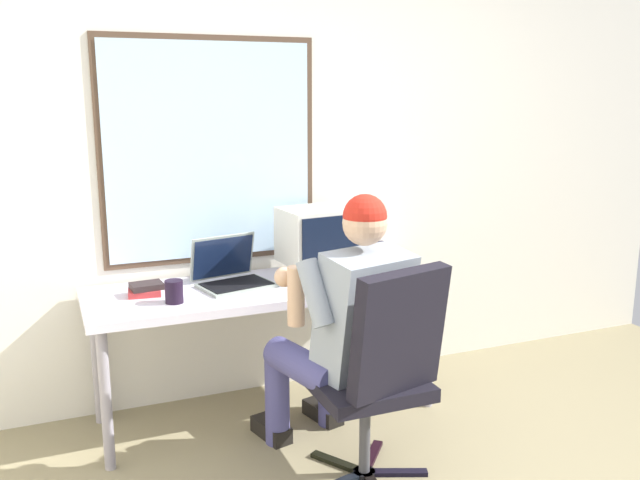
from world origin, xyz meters
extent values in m
cube|color=silver|center=(0.00, 1.98, 1.42)|extent=(5.47, 0.06, 2.83)
cube|color=#4C3828|center=(-0.39, 1.95, 1.38)|extent=(1.15, 0.01, 1.18)
cube|color=silver|center=(-0.39, 1.94, 1.38)|extent=(1.09, 0.02, 1.12)
cylinder|color=gray|center=(-1.04, 1.37, 0.34)|extent=(0.05, 0.05, 0.67)
cylinder|color=gray|center=(0.63, 1.37, 0.34)|extent=(0.05, 0.05, 0.67)
cylinder|color=gray|center=(-1.04, 1.86, 0.34)|extent=(0.05, 0.05, 0.67)
cylinder|color=gray|center=(0.63, 1.86, 0.34)|extent=(0.05, 0.05, 0.67)
cube|color=silver|center=(-0.21, 1.62, 0.69)|extent=(1.80, 0.62, 0.04)
cube|color=black|center=(0.14, 0.83, 0.01)|extent=(0.28, 0.15, 0.02)
cube|color=black|center=(0.10, 0.99, 0.01)|extent=(0.22, 0.25, 0.02)
cube|color=black|center=(-0.07, 1.00, 0.01)|extent=(0.19, 0.26, 0.02)
cylinder|color=black|center=(0.01, 0.88, 0.01)|extent=(0.10, 0.10, 0.02)
cylinder|color=#3F3F44|center=(0.01, 0.88, 0.22)|extent=(0.05, 0.05, 0.40)
cube|color=black|center=(0.01, 0.88, 0.44)|extent=(0.47, 0.47, 0.06)
cube|color=black|center=(0.06, 0.68, 0.73)|extent=(0.46, 0.23, 0.53)
cylinder|color=#434276|center=(0.11, 1.17, 0.47)|extent=(0.25, 0.47, 0.15)
cylinder|color=#434276|center=(0.05, 1.39, 0.24)|extent=(0.12, 0.12, 0.47)
cube|color=black|center=(0.04, 1.44, 0.04)|extent=(0.16, 0.26, 0.08)
cylinder|color=#434276|center=(-0.20, 1.09, 0.47)|extent=(0.25, 0.47, 0.15)
cylinder|color=#434276|center=(-0.26, 1.31, 0.24)|extent=(0.12, 0.12, 0.47)
cube|color=black|center=(-0.27, 1.37, 0.04)|extent=(0.16, 0.26, 0.08)
cube|color=gray|center=(0.01, 0.91, 0.75)|extent=(0.44, 0.38, 0.57)
sphere|color=tan|center=(0.01, 0.91, 1.15)|extent=(0.19, 0.19, 0.19)
sphere|color=red|center=(0.01, 0.91, 1.18)|extent=(0.19, 0.19, 0.19)
cylinder|color=gray|center=(0.21, 1.01, 0.87)|extent=(0.14, 0.21, 0.29)
cylinder|color=tan|center=(0.19, 1.10, 0.73)|extent=(0.09, 0.10, 0.26)
sphere|color=tan|center=(0.18, 1.14, 0.71)|extent=(0.09, 0.09, 0.09)
cylinder|color=gray|center=(-0.22, 0.91, 0.87)|extent=(0.14, 0.22, 0.29)
cylinder|color=tan|center=(-0.25, 1.04, 0.82)|extent=(0.09, 0.09, 0.26)
sphere|color=tan|center=(-0.28, 1.13, 0.89)|extent=(0.09, 0.09, 0.09)
cube|color=beige|center=(0.11, 1.67, 0.72)|extent=(0.24, 0.20, 0.02)
cylinder|color=beige|center=(0.11, 1.67, 0.77)|extent=(0.04, 0.04, 0.06)
cube|color=beige|center=(0.11, 1.67, 0.94)|extent=(0.42, 0.33, 0.29)
cube|color=black|center=(0.12, 1.52, 0.94)|extent=(0.35, 0.04, 0.25)
cube|color=gray|center=(-0.36, 1.63, 0.72)|extent=(0.40, 0.32, 0.02)
cube|color=black|center=(-0.36, 1.63, 0.73)|extent=(0.36, 0.28, 0.00)
cube|color=gray|center=(-0.39, 1.77, 0.85)|extent=(0.36, 0.14, 0.23)
cube|color=#0F1933|center=(-0.39, 1.76, 0.84)|extent=(0.33, 0.12, 0.21)
cylinder|color=silver|center=(0.47, 1.48, 0.72)|extent=(0.07, 0.07, 0.00)
cylinder|color=silver|center=(0.47, 1.48, 0.75)|extent=(0.01, 0.01, 0.07)
cylinder|color=silver|center=(0.47, 1.48, 0.82)|extent=(0.09, 0.09, 0.07)
cylinder|color=#5E1515|center=(0.47, 1.48, 0.80)|extent=(0.08, 0.08, 0.03)
cube|color=black|center=(0.49, 1.68, 0.79)|extent=(0.08, 0.09, 0.15)
cylinder|color=#333338|center=(0.50, 1.64, 0.81)|extent=(0.04, 0.01, 0.04)
cube|color=#B63132|center=(-0.81, 1.66, 0.73)|extent=(0.16, 0.13, 0.03)
cube|color=black|center=(-0.80, 1.66, 0.76)|extent=(0.16, 0.13, 0.03)
cylinder|color=black|center=(-0.70, 1.49, 0.77)|extent=(0.08, 0.08, 0.11)
camera|label=1|loc=(-1.23, -1.59, 1.69)|focal=38.20mm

